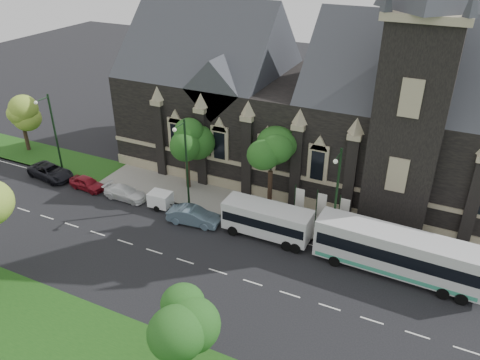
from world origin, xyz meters
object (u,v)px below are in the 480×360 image
Objects in this scene: banner_flag_center at (320,207)px; banner_flag_right at (342,212)px; shuttle_bus at (267,219)px; car_far_black at (51,172)px; street_lamp_near at (336,194)px; car_far_red at (87,183)px; street_lamp_mid at (185,160)px; banner_flag_left at (298,201)px; tour_coach at (397,252)px; box_trailer at (160,199)px; tree_walk_left at (189,136)px; tree_walk_far at (23,114)px; street_lamp_far at (53,131)px; sedan at (193,216)px; tree_walk_right at (274,152)px; tree_park_east at (188,320)px; car_far_white at (125,193)px.

banner_flag_right is at bearing 0.00° from banner_flag_center.
shuttle_bus is 24.97m from car_far_black.
street_lamp_near is 2.28× the size of car_far_red.
street_lamp_mid is 10.81m from banner_flag_left.
tour_coach is (19.42, -1.28, -3.13)m from street_lamp_mid.
box_trailer is 8.81m from car_far_red.
street_lamp_mid is at bearing 177.99° from tour_coach.
car_far_red is (-9.41, -4.88, -5.06)m from tree_walk_left.
tree_walk_far is 36.20m from banner_flag_center.
box_trailer is at bearing -170.00° from banner_flag_right.
street_lamp_far is at bearing 177.85° from shuttle_bus.
street_lamp_far is 1.68× the size of car_far_black.
street_lamp_near is 4.99m from banner_flag_left.
tour_coach is at bearing -13.25° from street_lamp_near.
street_lamp_mid is 5.12m from sedan.
tree_walk_right is 1.24× the size of tree_walk_far.
street_lamp_mid is 1.00× the size of street_lamp_far.
tree_park_east reaches higher than car_far_white.
tree_park_east is 20.29m from tree_walk_right.
tree_park_east is 1.17× the size of car_far_black.
sedan is at bearing -175.76° from tour_coach.
street_lamp_far reaches higher than tree_park_east.
tree_walk_right is 1.46× the size of car_far_black.
tree_walk_far is at bearing 172.63° from street_lamp_mid.
street_lamp_mid is 14.67m from banner_flag_right.
tree_walk_far is at bearing 172.98° from shuttle_bus.
tour_coach reaches higher than car_far_red.
banner_flag_left is 9.47m from sedan.
banner_flag_right is 1.32× the size of box_trailer.
tree_walk_far reaches higher than tour_coach.
street_lamp_near is 21.00m from car_far_white.
tour_coach is 2.80× the size of car_far_white.
street_lamp_near is at bearing -28.06° from tree_walk_right.
tree_park_east reaches higher than car_far_red.
box_trailer is at bearing -176.38° from street_lamp_near.
box_trailer reaches higher than car_far_black.
tree_walk_far is at bearing -179.01° from tree_walk_right.
banner_flag_center is at bearing -78.46° from car_far_red.
box_trailer is (-14.69, -2.94, -1.47)m from banner_flag_center.
car_far_red is at bearing 144.69° from tree_park_east.
shuttle_bus is 1.61× the size of sedan.
tree_walk_left is 1.43× the size of car_far_black.
banner_flag_center reaches higher than car_far_black.
street_lamp_mid reaches higher than tree_walk_left.
tree_walk_left is at bearing -179.94° from tree_walk_right.
street_lamp_far is at bearing 78.95° from car_far_red.
tour_coach is 2.62× the size of sedan.
tree_walk_far is at bearing 68.36° from car_far_black.
car_far_white is (-20.78, -3.05, -1.73)m from banner_flag_right.
tree_walk_right reaches higher than tour_coach.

